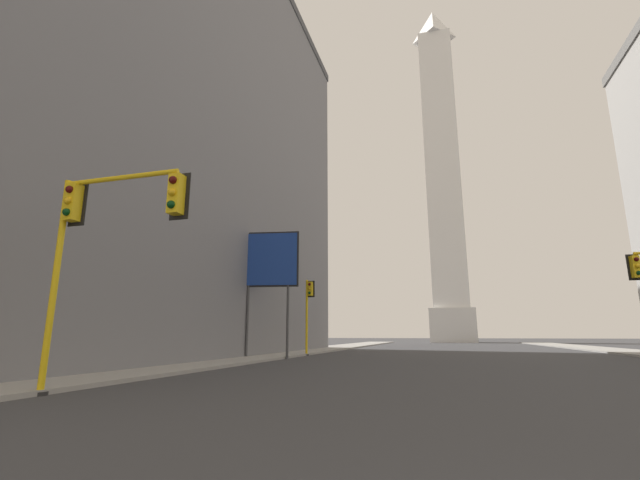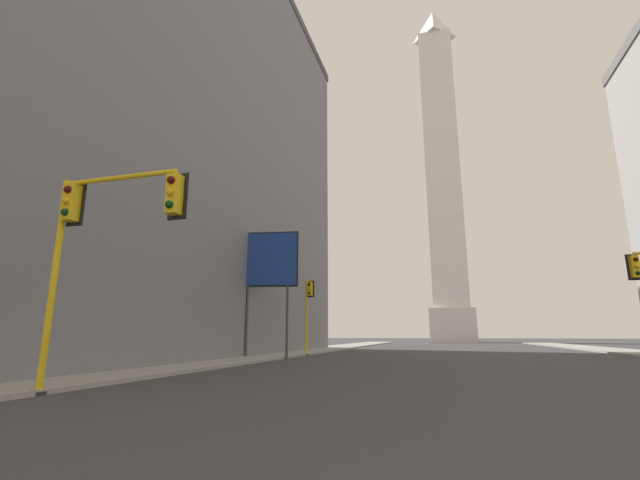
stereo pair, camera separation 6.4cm
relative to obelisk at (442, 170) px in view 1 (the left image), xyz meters
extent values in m
cube|color=gray|center=(-14.31, -59.00, -37.68)|extent=(5.00, 110.63, 0.15)
cube|color=slate|center=(-25.27, -67.30, -20.51)|extent=(21.41, 44.23, 34.50)
cube|color=silver|center=(0.00, 0.00, -34.34)|extent=(9.05, 9.05, 6.83)
cube|color=white|center=(0.00, 0.00, 1.11)|extent=(7.24, 7.24, 64.07)
pyramid|color=white|center=(0.00, 0.00, 37.12)|extent=(7.24, 7.24, 7.96)
cylinder|color=yellow|center=(-11.92, -84.83, -34.73)|extent=(0.18, 0.18, 6.05)
cylinder|color=#262626|center=(-11.92, -84.83, -37.70)|extent=(0.40, 0.40, 0.10)
cube|color=yellow|center=(-11.63, -84.83, -32.41)|extent=(0.34, 0.34, 1.10)
cube|color=black|center=(-11.63, -84.65, -32.41)|extent=(0.58, 0.03, 1.32)
sphere|color=#410907|center=(-11.63, -85.02, -32.07)|extent=(0.22, 0.22, 0.22)
sphere|color=yellow|center=(-11.63, -85.02, -32.41)|extent=(0.22, 0.22, 0.22)
sphere|color=#073410|center=(-11.63, -85.02, -32.75)|extent=(0.22, 0.22, 0.22)
cylinder|color=yellow|center=(-10.04, -84.83, -31.81)|extent=(3.75, 0.14, 0.14)
sphere|color=yellow|center=(-11.92, -84.83, -31.81)|extent=(0.18, 0.18, 0.18)
cube|color=yellow|center=(-8.17, -84.83, -32.48)|extent=(0.34, 0.34, 1.10)
cube|color=black|center=(-8.17, -84.65, -32.48)|extent=(0.58, 0.03, 1.32)
sphere|color=#410907|center=(-8.17, -85.02, -32.14)|extent=(0.22, 0.22, 0.22)
sphere|color=yellow|center=(-8.17, -85.02, -32.48)|extent=(0.22, 0.22, 0.22)
sphere|color=#073410|center=(-8.17, -85.02, -32.82)|extent=(0.22, 0.22, 0.22)
cylinder|color=yellow|center=(-11.87, -61.79, -34.83)|extent=(0.18, 0.18, 5.85)
cylinder|color=#262626|center=(-11.87, -61.79, -37.70)|extent=(0.40, 0.40, 0.10)
cube|color=yellow|center=(-11.58, -61.79, -32.60)|extent=(0.38, 0.38, 1.10)
cube|color=black|center=(-11.56, -61.61, -32.60)|extent=(0.58, 0.10, 1.32)
sphere|color=#410907|center=(-11.61, -61.98, -32.26)|extent=(0.22, 0.22, 0.22)
sphere|color=yellow|center=(-11.61, -61.98, -32.60)|extent=(0.22, 0.22, 0.22)
sphere|color=#073410|center=(-11.61, -61.98, -32.95)|extent=(0.22, 0.22, 0.22)
cube|color=yellow|center=(7.88, -69.65, -32.86)|extent=(0.37, 0.37, 1.10)
cube|color=black|center=(7.86, -69.47, -32.86)|extent=(0.58, 0.09, 1.32)
sphere|color=#410907|center=(7.90, -69.84, -32.52)|extent=(0.22, 0.22, 0.22)
sphere|color=yellow|center=(7.90, -69.84, -32.86)|extent=(0.22, 0.22, 0.22)
sphere|color=#073410|center=(7.90, -69.84, -33.20)|extent=(0.22, 0.22, 0.22)
cylinder|color=#3F3F42|center=(-14.48, -67.00, -35.29)|extent=(0.18, 0.18, 4.94)
cylinder|color=#3F3F42|center=(-11.71, -66.54, -35.29)|extent=(0.18, 0.18, 4.94)
cube|color=navy|center=(-13.09, -66.77, -30.97)|extent=(4.00, 0.90, 3.68)
cube|color=black|center=(-13.09, -66.77, -30.97)|extent=(4.22, 0.82, 3.92)
camera|label=1|loc=(-1.41, -94.29, -36.17)|focal=24.00mm
camera|label=2|loc=(-1.35, -94.27, -36.17)|focal=24.00mm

